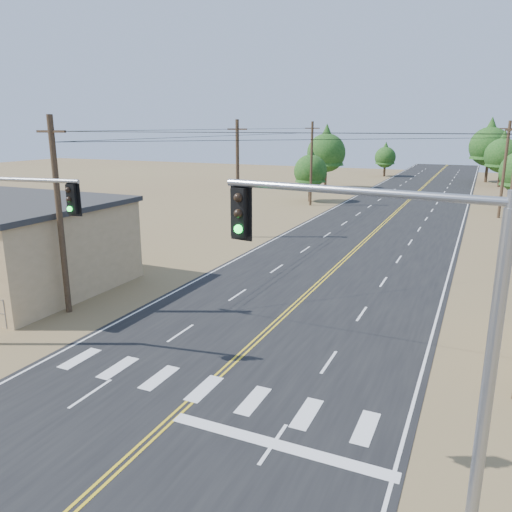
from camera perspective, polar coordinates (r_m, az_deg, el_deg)
The scene contains 12 objects.
road at distance 38.53m, azimuth 10.72°, elevation 0.19°, with size 15.00×200.00×0.02m, color black.
utility_pole_left_near at distance 26.85m, azimuth -21.54°, elevation 4.33°, with size 1.80×0.30×10.00m.
utility_pole_left_mid at distance 43.07m, azimuth -2.11°, elevation 8.85°, with size 1.80×0.30×10.00m.
utility_pole_left_far at distance 61.56m, azimuth 6.35°, elevation 10.51°, with size 1.80×0.30×10.00m.
utility_pole_right_mid at distance 38.64m, azimuth 27.21°, elevation 6.59°, with size 1.80×0.30×10.00m.
utility_pole_right_far at distance 58.54m, azimuth 26.51°, elevation 8.88°, with size 1.80×0.30×10.00m.
signal_mast_right at distance 11.45m, azimuth 16.40°, elevation -5.71°, with size 6.56×1.15×8.29m.
tree_left_near at distance 64.83m, azimuth 6.25°, elevation 9.99°, with size 4.22×4.22×7.03m.
tree_left_mid at distance 79.60m, azimuth 8.04°, elevation 12.03°, with size 5.92×5.92×9.87m.
tree_left_far at distance 100.77m, azimuth 14.57°, elevation 11.09°, with size 3.97×3.97×6.61m.
tree_right_mid at distance 89.24m, azimuth 26.37°, elevation 10.60°, with size 5.39×5.39×8.98m.
tree_right_far at distance 95.80m, azimuth 25.17°, elevation 11.66°, with size 6.61×6.61×11.02m.
Camera 1 is at (8.62, -6.35, 9.45)m, focal length 35.00 mm.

